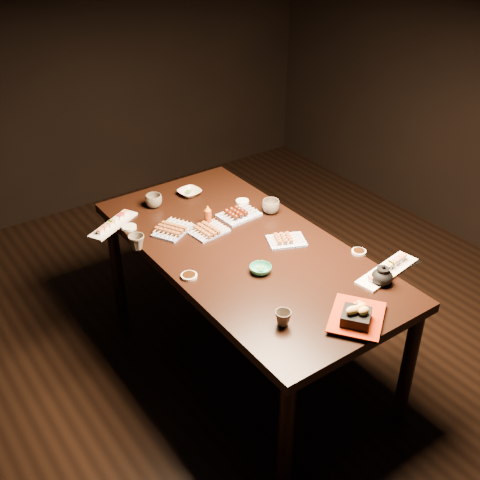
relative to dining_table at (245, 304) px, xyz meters
name	(u,v)px	position (x,y,z in m)	size (l,w,h in m)	color
ground	(286,366)	(0.14, -0.22, -0.38)	(5.00, 5.00, 0.00)	black
dining_table	(245,304)	(0.00, 0.00, 0.00)	(0.90, 1.80, 0.75)	black
sushi_platter_near	(388,268)	(0.44, -0.59, 0.40)	(0.39, 0.11, 0.05)	white
sushi_platter_far	(113,223)	(-0.47, 0.61, 0.40)	(0.34, 0.09, 0.04)	white
yakitori_plate_center	(209,229)	(-0.07, 0.24, 0.40)	(0.19, 0.14, 0.05)	#828EB6
yakitori_plate_right	(287,238)	(0.21, -0.08, 0.40)	(0.20, 0.14, 0.05)	#828EB6
yakitori_plate_left	(173,227)	(-0.23, 0.36, 0.40)	(0.21, 0.15, 0.05)	#828EB6
tsukune_plate	(239,212)	(0.16, 0.29, 0.40)	(0.22, 0.16, 0.06)	#828EB6
edamame_bowl_green	(261,269)	(-0.07, -0.23, 0.39)	(0.11, 0.11, 0.03)	#2B8666
edamame_bowl_cream	(190,193)	(0.07, 0.67, 0.39)	(0.13, 0.13, 0.03)	beige
tempura_tray	(357,311)	(0.05, -0.76, 0.43)	(0.28, 0.22, 0.10)	black
teacup_near_left	(283,318)	(-0.23, -0.60, 0.41)	(0.07, 0.07, 0.07)	brown
teacup_mid_right	(271,207)	(0.34, 0.22, 0.41)	(0.10, 0.10, 0.08)	brown
teacup_far_left	(137,242)	(-0.47, 0.32, 0.41)	(0.08, 0.08, 0.08)	brown
teacup_far_right	(154,201)	(-0.18, 0.67, 0.41)	(0.10, 0.10, 0.08)	brown
teapot	(382,275)	(0.34, -0.64, 0.43)	(0.12, 0.12, 0.10)	black
condiment_bottle	(208,215)	(-0.03, 0.31, 0.44)	(0.04, 0.04, 0.12)	maroon
sauce_dish_west	(189,276)	(-0.38, -0.06, 0.38)	(0.08, 0.08, 0.01)	white
sauce_dish_east	(242,202)	(0.27, 0.41, 0.38)	(0.08, 0.08, 0.01)	white
sauce_dish_se	(359,252)	(0.45, -0.38, 0.38)	(0.07, 0.07, 0.01)	white
sauce_dish_nw	(129,227)	(-0.41, 0.53, 0.38)	(0.08, 0.08, 0.01)	white
chopsticks_near	(361,319)	(0.07, -0.77, 0.38)	(0.23, 0.02, 0.01)	black
chopsticks_se	(406,267)	(0.54, -0.61, 0.38)	(0.20, 0.02, 0.01)	black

